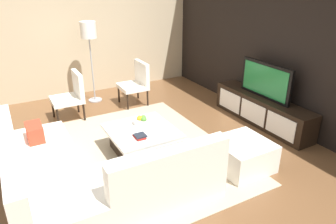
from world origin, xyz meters
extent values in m
plane|color=brown|center=(0.00, 0.00, 0.00)|extent=(14.00, 14.00, 0.00)
cube|color=black|center=(0.00, 2.70, 1.40)|extent=(6.40, 0.12, 2.80)
cube|color=#C6B28E|center=(-3.20, 0.20, 1.40)|extent=(0.12, 5.20, 2.80)
cube|color=tan|center=(-0.10, 0.00, 0.01)|extent=(3.23, 2.62, 0.01)
cube|color=black|center=(0.00, 2.40, 0.25)|extent=(2.05, 0.41, 0.50)
cube|color=white|center=(-0.63, 2.19, 0.25)|extent=(0.58, 0.01, 0.35)
cube|color=white|center=(0.00, 2.19, 0.25)|extent=(0.58, 0.01, 0.35)
cube|color=white|center=(0.63, 2.19, 0.25)|extent=(0.58, 0.01, 0.35)
cube|color=black|center=(0.00, 2.40, 0.80)|extent=(1.11, 0.05, 0.61)
cube|color=#1E7238|center=(0.00, 2.37, 0.80)|extent=(1.00, 0.01, 0.51)
cube|color=white|center=(0.20, -1.30, 0.20)|extent=(2.27, 0.85, 0.40)
cube|color=white|center=(0.20, -1.64, 0.61)|extent=(2.27, 0.18, 0.41)
cube|color=white|center=(0.91, -0.17, 0.20)|extent=(0.85, 1.41, 0.40)
cube|color=white|center=(1.25, -0.17, 0.61)|extent=(0.18, 1.41, 0.41)
cube|color=red|center=(-0.48, -1.30, 0.51)|extent=(0.36, 0.20, 0.22)
cube|color=red|center=(0.91, 0.18, 0.43)|extent=(0.60, 0.44, 0.06)
cube|color=black|center=(-0.10, 0.10, 0.17)|extent=(0.77, 0.75, 0.33)
cube|color=white|center=(-0.10, 0.10, 0.35)|extent=(0.97, 0.94, 0.05)
cylinder|color=black|center=(-2.08, -0.82, 0.19)|extent=(0.04, 0.04, 0.38)
cylinder|color=black|center=(-1.62, -0.82, 0.19)|extent=(0.04, 0.04, 0.38)
cylinder|color=black|center=(-2.08, -0.36, 0.19)|extent=(0.04, 0.04, 0.38)
cylinder|color=black|center=(-1.62, -0.36, 0.19)|extent=(0.04, 0.04, 0.38)
cube|color=white|center=(-1.85, -0.59, 0.38)|extent=(0.53, 0.54, 0.08)
cube|color=white|center=(-1.85, -0.36, 0.65)|extent=(0.53, 0.08, 0.45)
cylinder|color=#A5A5AA|center=(-2.53, 0.11, 0.01)|extent=(0.28, 0.28, 0.02)
cylinder|color=#A5A5AA|center=(-2.53, 0.11, 0.67)|extent=(0.03, 0.03, 1.30)
cylinder|color=white|center=(-2.53, 0.11, 1.48)|extent=(0.31, 0.31, 0.32)
cube|color=white|center=(0.94, 1.14, 0.20)|extent=(0.70, 0.70, 0.40)
cylinder|color=silver|center=(-0.28, 0.20, 0.42)|extent=(0.28, 0.28, 0.07)
sphere|color=#4C8C33|center=(-0.23, 0.20, 0.47)|extent=(0.09, 0.09, 0.09)
sphere|color=#4C8C33|center=(-0.30, 0.22, 0.47)|extent=(0.08, 0.08, 0.08)
sphere|color=gold|center=(-0.30, 0.16, 0.47)|extent=(0.09, 0.09, 0.09)
cylinder|color=black|center=(-2.20, 0.53, 0.19)|extent=(0.04, 0.04, 0.38)
cylinder|color=black|center=(-1.71, 0.53, 0.19)|extent=(0.04, 0.04, 0.38)
cylinder|color=black|center=(-2.20, 0.96, 0.19)|extent=(0.04, 0.04, 0.38)
cylinder|color=black|center=(-1.71, 0.96, 0.19)|extent=(0.04, 0.04, 0.38)
cube|color=white|center=(-1.95, 0.74, 0.38)|extent=(0.56, 0.52, 0.08)
cube|color=white|center=(-1.95, 0.96, 0.65)|extent=(0.56, 0.08, 0.45)
cube|color=maroon|center=(0.11, -0.03, 0.39)|extent=(0.19, 0.13, 0.02)
cube|color=#1E232D|center=(0.11, -0.02, 0.41)|extent=(0.16, 0.15, 0.02)
camera|label=1|loc=(3.66, -1.53, 2.45)|focal=33.35mm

